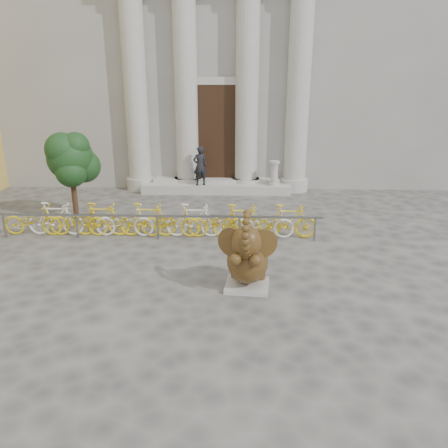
{
  "coord_description": "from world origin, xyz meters",
  "views": [
    {
      "loc": [
        0.94,
        -8.05,
        4.33
      ],
      "look_at": [
        0.59,
        1.79,
        1.1
      ],
      "focal_mm": 35.0,
      "sensor_mm": 36.0,
      "label": 1
    }
  ],
  "objects_px": {
    "tree": "(71,159)",
    "pedestrian": "(200,166)",
    "bike_rack": "(158,220)",
    "elephant_statue": "(247,259)"
  },
  "relations": [
    {
      "from": "bike_rack",
      "to": "pedestrian",
      "type": "height_order",
      "value": "pedestrian"
    },
    {
      "from": "elephant_statue",
      "to": "tree",
      "type": "relative_size",
      "value": 0.66
    },
    {
      "from": "elephant_statue",
      "to": "pedestrian",
      "type": "distance_m",
      "value": 8.6
    },
    {
      "from": "bike_rack",
      "to": "pedestrian",
      "type": "bearing_deg",
      "value": 81.48
    },
    {
      "from": "elephant_statue",
      "to": "bike_rack",
      "type": "xyz_separation_m",
      "value": [
        -2.53,
        3.29,
        -0.18
      ]
    },
    {
      "from": "bike_rack",
      "to": "pedestrian",
      "type": "relative_size",
      "value": 6.0
    },
    {
      "from": "bike_rack",
      "to": "tree",
      "type": "relative_size",
      "value": 3.28
    },
    {
      "from": "elephant_statue",
      "to": "bike_rack",
      "type": "relative_size",
      "value": 0.2
    },
    {
      "from": "bike_rack",
      "to": "tree",
      "type": "distance_m",
      "value": 3.66
    },
    {
      "from": "tree",
      "to": "pedestrian",
      "type": "relative_size",
      "value": 1.83
    }
  ]
}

